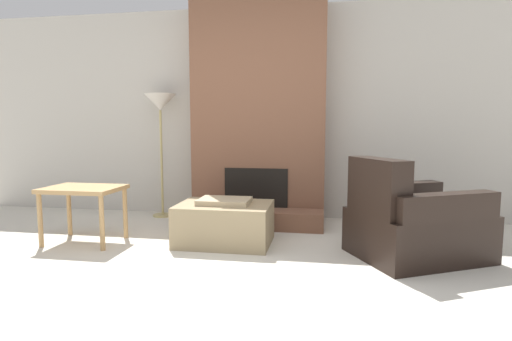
# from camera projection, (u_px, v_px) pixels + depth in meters

# --- Properties ---
(ground_plane) EXTENTS (24.00, 24.00, 0.00)m
(ground_plane) POSITION_uv_depth(u_px,v_px,m) (200.00, 304.00, 2.55)
(ground_plane) COLOR beige
(wall_back) EXTENTS (7.71, 0.06, 2.60)m
(wall_back) POSITION_uv_depth(u_px,v_px,m) (262.00, 113.00, 5.01)
(wall_back) COLOR #BCB7AD
(wall_back) RESTS_ON ground_plane
(fireplace) EXTENTS (1.57, 0.79, 2.60)m
(fireplace) POSITION_uv_depth(u_px,v_px,m) (259.00, 119.00, 4.75)
(fireplace) COLOR brown
(fireplace) RESTS_ON ground_plane
(ottoman) EXTENTS (0.89, 0.64, 0.44)m
(ottoman) POSITION_uv_depth(u_px,v_px,m) (225.00, 223.00, 3.87)
(ottoman) COLOR #998460
(ottoman) RESTS_ON ground_plane
(armchair) EXTENTS (1.27, 1.17, 0.87)m
(armchair) POSITION_uv_depth(u_px,v_px,m) (411.00, 227.00, 3.43)
(armchair) COLOR black
(armchair) RESTS_ON ground_plane
(side_table) EXTENTS (0.71, 0.52, 0.55)m
(side_table) POSITION_uv_depth(u_px,v_px,m) (83.00, 195.00, 3.88)
(side_table) COLOR tan
(side_table) RESTS_ON ground_plane
(floor_lamp_left) EXTENTS (0.39, 0.39, 1.54)m
(floor_lamp_left) POSITION_uv_depth(u_px,v_px,m) (160.00, 109.00, 4.95)
(floor_lamp_left) COLOR tan
(floor_lamp_left) RESTS_ON ground_plane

